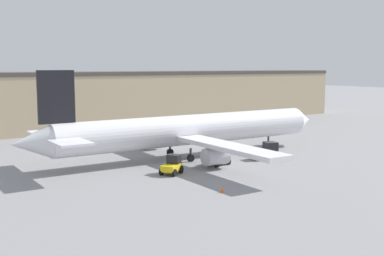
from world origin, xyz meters
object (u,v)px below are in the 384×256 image
at_px(belt_loader_truck, 219,157).
at_px(safety_cone_near, 222,190).
at_px(baggage_tug, 172,165).
at_px(pushback_tug, 266,151).
at_px(ground_crew_worker, 274,147).
at_px(airplane, 186,130).

height_order(belt_loader_truck, safety_cone_near, belt_loader_truck).
relative_size(baggage_tug, pushback_tug, 0.84).
height_order(belt_loader_truck, pushback_tug, pushback_tug).
xyz_separation_m(ground_crew_worker, baggage_tug, (-17.52, -2.64, 0.02)).
relative_size(ground_crew_worker, pushback_tug, 0.47).
relative_size(belt_loader_truck, pushback_tug, 0.88).
relative_size(airplane, safety_cone_near, 79.24).
distance_m(belt_loader_truck, pushback_tug, 7.06).
xyz_separation_m(airplane, baggage_tug, (-6.27, -6.87, -2.58)).
xyz_separation_m(ground_crew_worker, belt_loader_truck, (-10.43, -1.63, 0.01)).
bearing_deg(pushback_tug, baggage_tug, -163.74).
bearing_deg(ground_crew_worker, belt_loader_truck, -88.74).
height_order(airplane, ground_crew_worker, airplane).
bearing_deg(belt_loader_truck, airplane, 84.75).
distance_m(baggage_tug, pushback_tug, 14.14).
height_order(airplane, belt_loader_truck, airplane).
relative_size(ground_crew_worker, belt_loader_truck, 0.53).
xyz_separation_m(airplane, belt_loader_truck, (0.82, -5.85, -2.59)).
relative_size(airplane, pushback_tug, 11.82).
xyz_separation_m(baggage_tug, pushback_tug, (14.13, 0.45, 0.04)).
height_order(airplane, baggage_tug, airplane).
bearing_deg(belt_loader_truck, safety_cone_near, -138.79).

